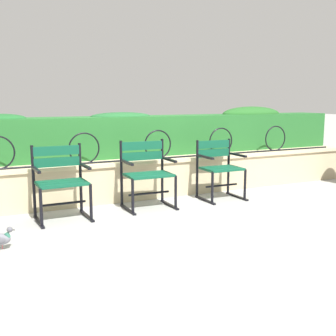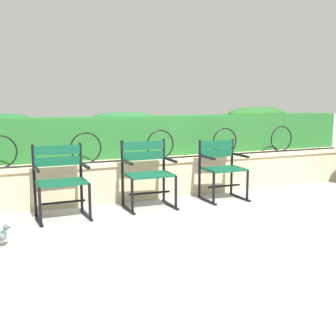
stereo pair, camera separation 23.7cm
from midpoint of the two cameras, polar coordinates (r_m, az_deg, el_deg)
name	(u,v)px [view 2 (the right image)]	position (r m, az deg, el deg)	size (l,w,h in m)	color
ground_plane	(172,213)	(5.28, 1.84, -6.11)	(60.00, 60.00, 0.00)	#9E9E99
stone_wall	(146,178)	(6.05, -1.95, -1.37)	(7.51, 0.41, 0.56)	#C6B289
iron_arch_fence	(128,148)	(5.82, -4.27, 2.69)	(6.97, 0.02, 0.42)	black
hedge_row	(140,134)	(6.43, -2.78, 4.66)	(7.36, 0.58, 0.72)	#236028
park_chair_left	(60,179)	(5.12, -13.12, -1.46)	(0.61, 0.52, 0.87)	#0F4C33
park_chair_centre	(147,172)	(5.48, -1.58, -0.51)	(0.64, 0.54, 0.87)	#0F4C33
park_chair_right	(222,167)	(5.99, 8.41, 0.11)	(0.58, 0.53, 0.83)	#0F4C33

